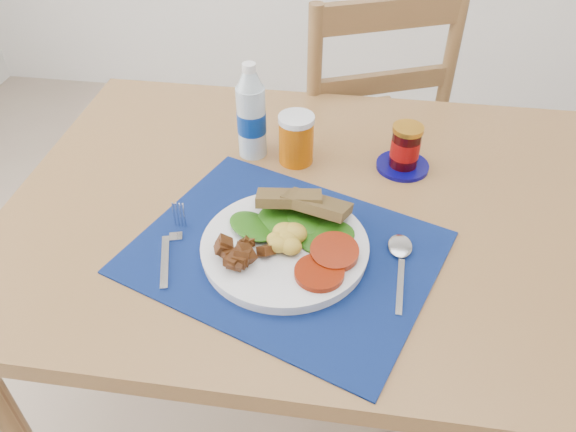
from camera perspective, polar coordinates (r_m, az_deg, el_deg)
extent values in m
cube|color=brown|center=(1.14, 7.16, 0.32)|extent=(1.40, 0.90, 0.04)
cylinder|color=brown|center=(1.79, -14.06, 1.01)|extent=(0.06, 0.06, 0.71)
cube|color=brown|center=(1.87, 6.36, 7.71)|extent=(0.57, 0.56, 0.04)
cylinder|color=brown|center=(2.20, 9.05, 5.60)|extent=(0.04, 0.04, 0.43)
cylinder|color=brown|center=(2.10, -0.73, 4.16)|extent=(0.04, 0.04, 0.43)
cylinder|color=brown|center=(1.95, 12.95, -0.38)|extent=(0.04, 0.04, 0.43)
cylinder|color=brown|center=(1.83, 2.04, -2.37)|extent=(0.04, 0.04, 0.43)
cube|color=brown|center=(1.49, 10.37, 19.58)|extent=(0.38, 0.19, 0.51)
cube|color=black|center=(1.01, -0.33, -3.69)|extent=(0.63, 0.56, 0.00)
cylinder|color=silver|center=(1.01, -0.33, -3.22)|extent=(0.30, 0.30, 0.02)
ellipsoid|color=gold|center=(0.98, -0.08, -2.35)|extent=(0.07, 0.06, 0.03)
cylinder|color=#8F2005|center=(0.96, 3.98, -4.82)|extent=(0.08, 0.08, 0.01)
ellipsoid|color=#0E4008|center=(1.02, 0.60, -0.98)|extent=(0.16, 0.10, 0.01)
cube|color=olive|center=(1.04, 1.51, 1.50)|extent=(0.13, 0.08, 0.04)
cube|color=#B2B5BA|center=(1.01, -12.40, -4.54)|extent=(0.05, 0.13, 0.00)
cube|color=#B2B5BA|center=(1.07, -10.99, -1.30)|extent=(0.04, 0.07, 0.00)
cube|color=#B2B5BA|center=(0.97, 11.32, -7.01)|extent=(0.02, 0.13, 0.00)
ellipsoid|color=#B2B5BA|center=(1.04, 11.30, -3.11)|extent=(0.04, 0.06, 0.01)
cylinder|color=#ADBFCC|center=(1.22, -3.71, 9.52)|extent=(0.06, 0.06, 0.16)
cylinder|color=navy|center=(1.22, -3.71, 9.52)|extent=(0.06, 0.06, 0.05)
cone|color=#ADBFCC|center=(1.18, -3.92, 13.65)|extent=(0.06, 0.06, 0.04)
cylinder|color=white|center=(1.16, -3.98, 14.85)|extent=(0.03, 0.03, 0.02)
cylinder|color=#B15204|center=(1.21, 0.84, 7.71)|extent=(0.08, 0.08, 0.10)
cylinder|color=#070559|center=(1.24, 11.54, 5.02)|extent=(0.11, 0.11, 0.01)
cylinder|color=black|center=(1.22, 11.83, 6.78)|extent=(0.06, 0.06, 0.08)
cylinder|color=maroon|center=(1.22, 11.83, 6.80)|extent=(0.06, 0.06, 0.04)
cylinder|color=#BB7D1F|center=(1.19, 12.13, 8.64)|extent=(0.06, 0.06, 0.01)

